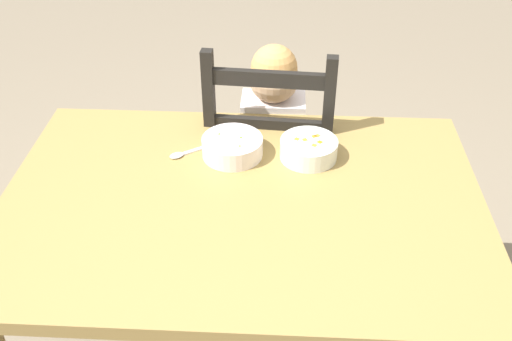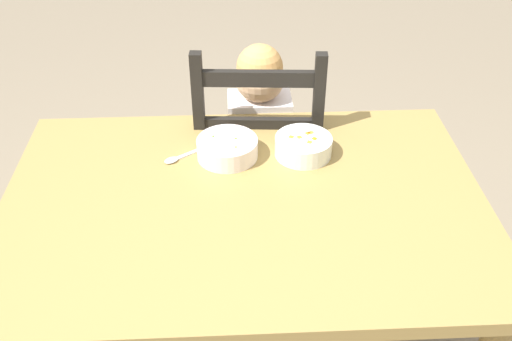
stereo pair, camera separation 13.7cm
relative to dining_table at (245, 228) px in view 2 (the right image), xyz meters
name	(u,v)px [view 2 (the right image)]	position (x,y,z in m)	size (l,w,h in m)	color
dining_table	(245,228)	(0.00, 0.00, 0.00)	(1.33, 0.92, 0.75)	olive
dining_chair	(259,172)	(0.07, 0.50, -0.17)	(0.45, 0.45, 1.01)	black
child_figure	(260,135)	(0.07, 0.50, -0.01)	(0.32, 0.31, 0.97)	white
bowl_of_peas	(227,148)	(-0.04, 0.21, 0.13)	(0.18, 0.18, 0.06)	white
bowl_of_carrots	(303,146)	(0.19, 0.21, 0.13)	(0.17, 0.17, 0.06)	white
spoon	(177,158)	(-0.19, 0.20, 0.11)	(0.12, 0.09, 0.01)	silver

